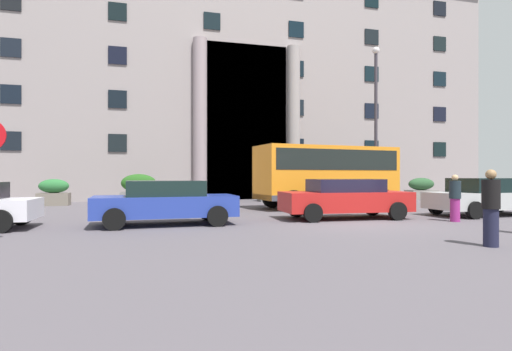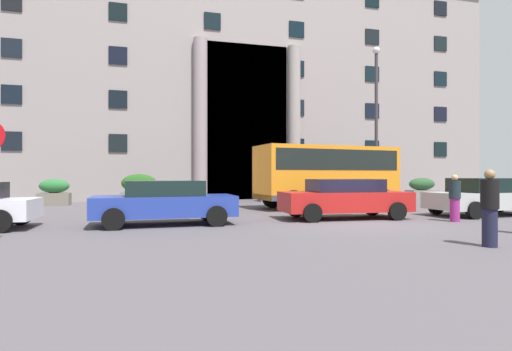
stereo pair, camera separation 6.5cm
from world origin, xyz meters
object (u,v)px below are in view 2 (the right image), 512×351
Objects in this scene: parked_estate_mid at (488,196)px; pedestrian_child_trailing at (490,208)px; hedge_planter_west at (54,193)px; parked_coupe_end at (345,198)px; lamppost_plaza_centre at (376,113)px; hedge_planter_entrance_right at (271,189)px; orange_minibus at (327,172)px; hedge_planter_entrance_left at (347,187)px; pedestrian_woman_dark_dress at (455,198)px; hedge_planter_east at (422,189)px; white_taxi_kerbside at (165,202)px; bus_stop_sign at (392,176)px; hedge_planter_far_east at (139,190)px; motorcycle_near_kerb at (321,201)px.

pedestrian_child_trailing is at bearing -137.00° from parked_estate_mid.
parked_coupe_end is at bearing -39.51° from hedge_planter_west.
hedge_planter_entrance_right is at bearing 154.76° from lamppost_plaza_centre.
orange_minibus reaches higher than hedge_planter_entrance_left.
hedge_planter_east is at bearing -44.70° from pedestrian_woman_dark_dress.
lamppost_plaza_centre is at bearing 30.07° from white_taxi_kerbside.
hedge_planter_entrance_left reaches higher than hedge_planter_entrance_right.
orange_minibus is 4.69m from parked_coupe_end.
bus_stop_sign is 1.46× the size of pedestrian_child_trailing.
orange_minibus is at bearing -126.21° from hedge_planter_entrance_left.
lamppost_plaza_centre reaches higher than white_taxi_kerbside.
pedestrian_child_trailing is (-5.84, -12.36, -0.67)m from bus_stop_sign.
parked_estate_mid is at bearing -74.43° from pedestrian_woman_dark_dress.
pedestrian_woman_dark_dress is (2.66, 4.06, -0.06)m from pedestrian_child_trailing.
hedge_planter_far_east is 0.40× the size of parked_estate_mid.
orange_minibus is 9.85m from hedge_planter_east.
motorcycle_near_kerb is at bearing -145.12° from bus_stop_sign.
pedestrian_woman_dark_dress is at bearing -46.63° from hedge_planter_far_east.
motorcycle_near_kerb is at bearing 152.22° from parked_estate_mid.
orange_minibus reaches higher than hedge_planter_west.
lamppost_plaza_centre is (-0.60, 0.62, 3.50)m from bus_stop_sign.
bus_stop_sign is at bearing -27.77° from hedge_planter_entrance_right.
pedestrian_woman_dark_dress is (-3.18, -8.30, -0.73)m from bus_stop_sign.
hedge_planter_entrance_right is 0.82× the size of hedge_planter_east.
hedge_planter_entrance_right is at bearing 4.91° from hedge_planter_far_east.
parked_estate_mid is at bearing -36.07° from hedge_planter_far_east.
white_taxi_kerbside is at bearing -175.59° from parked_coupe_end.
motorcycle_near_kerb is 8.13m from pedestrian_child_trailing.
orange_minibus is 9.77m from hedge_planter_far_east.
pedestrian_child_trailing is at bearing -42.58° from white_taxi_kerbside.
hedge_planter_west is (-11.51, -0.40, -0.09)m from hedge_planter_entrance_right.
bus_stop_sign reaches higher than hedge_planter_west.
hedge_planter_entrance_left is 0.96× the size of motorcycle_near_kerb.
white_taxi_kerbside is (-7.51, -4.56, -0.98)m from orange_minibus.
parked_estate_mid reaches higher than hedge_planter_west.
orange_minibus reaches higher than hedge_planter_east.
pedestrian_child_trailing is at bearing 134.83° from pedestrian_woman_dark_dress.
hedge_planter_entrance_right is 11.48m from parked_estate_mid.
bus_stop_sign is at bearing -8.95° from hedge_planter_west.
pedestrian_child_trailing is (-5.37, -5.47, 0.10)m from parked_estate_mid.
white_taxi_kerbside is at bearing -155.29° from orange_minibus.
hedge_planter_far_east is 17.17m from hedge_planter_east.
orange_minibus is at bearing -151.88° from hedge_planter_east.
white_taxi_kerbside is at bearing -148.13° from lamppost_plaza_centre.
hedge_planter_east is 11.92m from motorcycle_near_kerb.
hedge_planter_west is 10.77m from white_taxi_kerbside.
white_taxi_kerbside is at bearing -150.41° from hedge_planter_east.
lamppost_plaza_centre is at bearing -8.47° from hedge_planter_far_east.
motorcycle_near_kerb is (6.30, 2.47, -0.25)m from white_taxi_kerbside.
hedge_planter_far_east reaches higher than white_taxi_kerbside.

